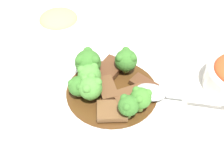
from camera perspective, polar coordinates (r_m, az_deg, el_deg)
name	(u,v)px	position (r m, az deg, el deg)	size (l,w,h in m)	color
ground_plane	(112,97)	(0.56, 0.00, -2.40)	(4.00, 4.00, 0.00)	silver
main_plate	(112,93)	(0.55, 0.00, -1.71)	(0.26, 0.26, 0.02)	white
beef_strip_0	(144,84)	(0.55, 5.84, 0.05)	(0.05, 0.05, 0.01)	#56331E
beef_strip_1	(107,88)	(0.54, -0.90, -0.76)	(0.03, 0.05, 0.01)	brown
beef_strip_2	(131,97)	(0.53, 3.43, -2.41)	(0.06, 0.05, 0.01)	brown
beef_strip_3	(108,71)	(0.57, -0.72, 2.45)	(0.08, 0.08, 0.01)	#56331E
beef_strip_4	(112,111)	(0.51, 0.01, -4.91)	(0.05, 0.05, 0.01)	brown
broccoli_floret_0	(90,87)	(0.51, -3.99, -0.64)	(0.04, 0.04, 0.04)	#7FA84C
broccoli_floret_1	(89,75)	(0.53, -4.17, 1.63)	(0.04, 0.04, 0.05)	#8EB756
broccoli_floret_2	(126,60)	(0.56, 2.59, 4.45)	(0.04, 0.04, 0.05)	#7FA84C
broccoli_floret_3	(129,105)	(0.49, 3.05, -3.92)	(0.03, 0.03, 0.04)	#8EB756
broccoli_floret_4	(78,86)	(0.52, -6.23, -0.32)	(0.03, 0.03, 0.04)	#8EB756
broccoli_floret_5	(88,62)	(0.55, -4.43, 3.99)	(0.05, 0.05, 0.06)	#7FA84C
broccoli_floret_6	(141,98)	(0.49, 5.29, -2.56)	(0.03, 0.03, 0.05)	#7FA84C
serving_spoon	(161,94)	(0.53, 9.01, -1.81)	(0.20, 0.09, 0.01)	#B7B7BC
side_bowl_appetizer	(59,25)	(0.68, -9.61, 10.64)	(0.10, 0.10, 0.06)	white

